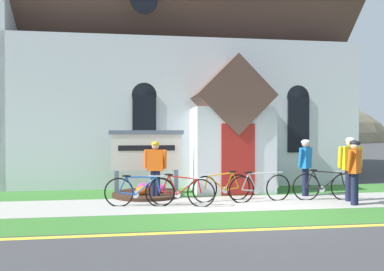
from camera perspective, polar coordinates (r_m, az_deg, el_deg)
The scene contains 19 objects.
ground at distance 12.72m, azimuth 3.57°, elevation -7.82°, with size 140.00×140.00×0.00m, color #3D3D3F.
sidewalk_slab at distance 9.77m, azimuth -6.97°, elevation -10.44°, with size 32.00×2.04×0.01m, color #A8A59E.
grass_verge at distance 8.07m, azimuth -6.75°, elevation -12.86°, with size 32.00×1.44×0.01m, color #38722D.
church_lawn at distance 11.63m, azimuth -7.13°, elevation -8.62°, with size 24.00×1.74×0.01m, color #38722D.
curb_paint_stripe at distance 7.22m, azimuth -6.59°, elevation -14.50°, with size 28.00×0.16×0.01m, color yellow.
church_building at distance 16.80m, azimuth -9.30°, elevation 10.48°, with size 15.48×10.89×13.71m.
church_sign at distance 11.34m, azimuth -6.84°, elevation -2.50°, with size 2.22×0.17×1.91m.
flower_bed at distance 11.15m, azimuth -6.76°, elevation -8.62°, with size 2.00×2.00×0.34m.
bicycle_silver at distance 9.62m, azimuth -1.69°, elevation -8.39°, with size 1.63×0.68×0.83m.
bicycle_black at distance 11.00m, azimuth 19.41°, elevation -7.18°, with size 1.80×0.22×0.87m.
bicycle_red at distance 10.32m, azimuth 10.20°, elevation -7.73°, with size 1.79×0.34×0.84m.
bicycle_blue at distance 9.62m, azimuth -7.99°, elevation -8.33°, with size 1.75×0.28×0.81m.
bicycle_green at distance 10.29m, azimuth 4.58°, elevation -7.78°, with size 1.68×0.45×0.83m.
cyclist_in_white_jersey at distance 10.50m, azimuth -5.54°, elevation -4.56°, with size 0.61×0.39×1.60m.
cyclist_in_red_jersey at distance 10.50m, azimuth 23.32°, elevation -4.42°, with size 0.56×0.49×1.65m.
cyclist_in_green_jersey at distance 11.45m, azimuth 16.74°, elevation -4.00°, with size 0.55×0.50×1.64m.
cyclist_in_blue_jersey at distance 11.00m, azimuth 22.75°, elevation -3.91°, with size 0.67×0.30×1.72m.
roadside_conifer at distance 19.20m, azimuth 13.98°, elevation 8.25°, with size 4.26×4.26×7.16m.
distant_hill at distance 70.28m, azimuth -5.46°, elevation -0.74°, with size 86.33×54.54×22.33m, color #847A5B.
Camera 1 is at (-2.51, -8.32, 1.91)m, focal length 35.38 mm.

